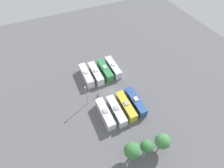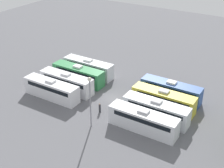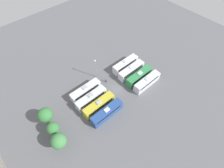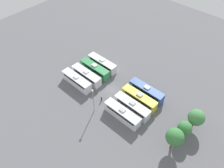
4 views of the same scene
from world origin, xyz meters
TOP-DOWN VIEW (x-y plane):
  - ground_plane at (0.00, 0.00)m, footprint 125.50×125.50m
  - bus_0 at (-5.39, -9.00)m, footprint 2.60×10.71m
  - bus_1 at (-1.91, -8.91)m, footprint 2.60×10.71m
  - bus_2 at (1.87, -8.75)m, footprint 2.60×10.71m
  - bus_3 at (5.38, -9.27)m, footprint 2.60×10.71m
  - bus_4 at (-5.24, 8.79)m, footprint 2.60×10.71m
  - bus_5 at (-1.65, 8.94)m, footprint 2.60×10.71m
  - bus_6 at (1.91, 9.22)m, footprint 2.60×10.71m
  - bus_7 at (5.48, 8.78)m, footprint 2.60×10.71m
  - worker_person at (4.88, 0.57)m, footprint 0.36×0.36m
  - light_pole at (8.84, 1.62)m, footprint 0.60×0.60m
  - tree_0 at (-4.35, 24.08)m, footprint 4.13×4.13m
  - tree_1 at (-0.09, 23.39)m, footprint 3.48×3.48m
  - tree_2 at (4.20, 23.05)m, footprint 4.21×4.21m

SIDE VIEW (x-z plane):
  - ground_plane at x=0.00m, z-range 0.00..0.00m
  - worker_person at x=4.88m, z-range -0.06..1.63m
  - bus_0 at x=-5.39m, z-range -0.02..3.48m
  - bus_1 at x=-1.91m, z-range -0.02..3.48m
  - bus_2 at x=1.87m, z-range -0.02..3.48m
  - bus_3 at x=5.38m, z-range -0.02..3.48m
  - bus_4 at x=-5.24m, z-range -0.02..3.48m
  - bus_5 at x=-1.65m, z-range -0.02..3.48m
  - bus_6 at x=1.91m, z-range -0.02..3.48m
  - bus_7 at x=5.48m, z-range -0.02..3.48m
  - tree_1 at x=-0.09m, z-range 0.97..6.46m
  - tree_0 at x=-4.35m, z-range 1.08..7.40m
  - tree_2 at x=4.20m, z-range 1.27..8.12m
  - light_pole at x=8.84m, z-range 1.44..9.89m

